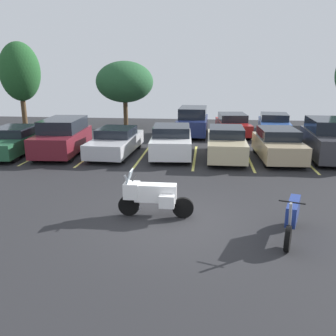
# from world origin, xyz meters

# --- Properties ---
(ground) EXTENTS (44.00, 44.00, 0.10)m
(ground) POSITION_xyz_m (0.00, 0.00, -0.05)
(ground) COLOR #262628
(motorcycle_touring) EXTENTS (2.27, 0.91, 1.43)m
(motorcycle_touring) POSITION_xyz_m (-0.58, 0.27, 0.67)
(motorcycle_touring) COLOR black
(motorcycle_touring) RESTS_ON ground
(motorcycle_second) EXTENTS (0.89, 2.16, 1.28)m
(motorcycle_second) POSITION_xyz_m (3.23, -0.75, 0.59)
(motorcycle_second) COLOR black
(motorcycle_second) RESTS_ON ground
(parking_stripes) EXTENTS (21.36, 5.19, 0.01)m
(parking_stripes) POSITION_xyz_m (-2.24, 7.93, 0.00)
(parking_stripes) COLOR #EAE066
(parking_stripes) RESTS_ON ground
(car_green) EXTENTS (2.17, 4.92, 1.37)m
(car_green) POSITION_xyz_m (-8.98, 7.71, 0.68)
(car_green) COLOR #235638
(car_green) RESTS_ON ground
(car_maroon) EXTENTS (2.20, 4.64, 1.81)m
(car_maroon) POSITION_xyz_m (-6.38, 7.91, 0.91)
(car_maroon) COLOR maroon
(car_maroon) RESTS_ON ground
(car_silver) EXTENTS (2.08, 4.85, 1.36)m
(car_silver) POSITION_xyz_m (-3.65, 8.13, 0.67)
(car_silver) COLOR #B7B7BC
(car_silver) RESTS_ON ground
(car_white) EXTENTS (2.20, 4.41, 1.54)m
(car_white) POSITION_xyz_m (-0.77, 8.08, 0.76)
(car_white) COLOR white
(car_white) RESTS_ON ground
(car_champagne) EXTENTS (1.80, 4.67, 1.54)m
(car_champagne) POSITION_xyz_m (1.93, 7.90, 0.75)
(car_champagne) COLOR #C1B289
(car_champagne) RESTS_ON ground
(car_tan) EXTENTS (2.02, 4.27, 1.50)m
(car_tan) POSITION_xyz_m (4.42, 7.85, 0.74)
(car_tan) COLOR tan
(car_tan) RESTS_ON ground
(car_charcoal) EXTENTS (2.03, 4.63, 1.92)m
(car_charcoal) POSITION_xyz_m (6.87, 8.36, 0.93)
(car_charcoal) COLOR #38383D
(car_charcoal) RESTS_ON ground
(car_far_navy) EXTENTS (1.97, 4.31, 1.83)m
(car_far_navy) POSITION_xyz_m (0.05, 14.09, 0.92)
(car_far_navy) COLOR navy
(car_far_navy) RESTS_ON ground
(car_far_red) EXTENTS (2.22, 4.63, 1.39)m
(car_far_red) POSITION_xyz_m (2.70, 14.60, 0.68)
(car_far_red) COLOR maroon
(car_far_red) RESTS_ON ground
(car_far_blue) EXTENTS (2.22, 4.36, 1.45)m
(car_far_blue) POSITION_xyz_m (5.36, 14.50, 0.72)
(car_far_blue) COLOR #2D519E
(car_far_blue) RESTS_ON ground
(tree_right) EXTENTS (4.17, 4.17, 4.83)m
(tree_right) POSITION_xyz_m (-5.06, 16.87, 3.34)
(tree_right) COLOR #4C3823
(tree_right) RESTS_ON ground
(tree_rear) EXTENTS (2.94, 2.94, 6.21)m
(tree_rear) POSITION_xyz_m (-12.90, 16.64, 4.04)
(tree_rear) COLOR #4C3823
(tree_rear) RESTS_ON ground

